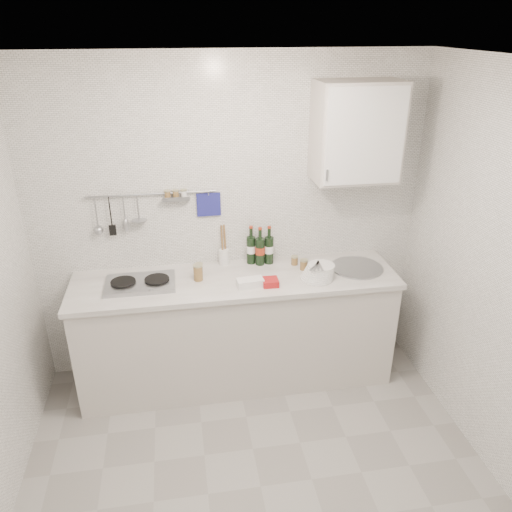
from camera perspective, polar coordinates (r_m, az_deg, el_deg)
The scene contains 16 objects.
floor at distance 3.47m, azimuth 0.55°, elevation -24.85°, with size 3.00×3.00×0.00m, color gray.
ceiling at distance 2.23m, azimuth 0.83°, elevation 21.04°, with size 3.00×3.00×0.00m, color silver.
back_wall at distance 3.88m, azimuth -2.99°, elevation 3.87°, with size 3.00×0.02×2.50m, color silver.
counter at distance 4.00m, azimuth -2.12°, elevation -8.66°, with size 2.44×0.64×0.96m.
wall_rail at distance 3.77m, azimuth -12.06°, elevation 5.54°, with size 0.98×0.09×0.34m.
wall_cabinet at distance 3.72m, azimuth 11.44°, elevation 13.73°, with size 0.60×0.38×0.70m.
plate_stack_hob at distance 3.72m, azimuth -12.85°, elevation -3.11°, with size 0.25×0.25×0.02m.
plate_stack_sink at distance 3.75m, azimuth 7.19°, elevation -1.83°, with size 0.26×0.25×0.11m.
wine_bottles at distance 3.89m, azimuth 0.47°, elevation 1.22°, with size 0.21×0.11×0.31m.
butter_dish at distance 3.61m, azimuth -0.67°, elevation -3.06°, with size 0.19×0.10×0.06m, color white.
strawberry_punnet at distance 3.63m, azimuth 1.64°, elevation -3.01°, with size 0.11×0.11×0.05m, color red.
utensil_crock at distance 3.93m, azimuth -3.69°, elevation 0.15°, with size 0.08×0.08×0.34m.
jar_a at distance 3.83m, azimuth -6.54°, elevation -1.35°, with size 0.06×0.06×0.08m.
jar_b at distance 3.94m, azimuth 4.43°, elevation -0.48°, with size 0.06×0.06×0.07m.
jar_c at distance 3.86m, azimuth 5.49°, elevation -0.97°, with size 0.06×0.06×0.08m.
jar_d at distance 3.71m, azimuth -6.63°, elevation -1.87°, with size 0.07×0.07×0.12m.
Camera 1 is at (-0.40, -2.19, 2.67)m, focal length 35.00 mm.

